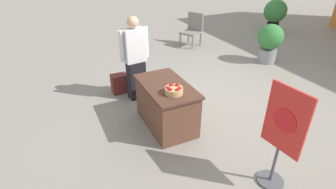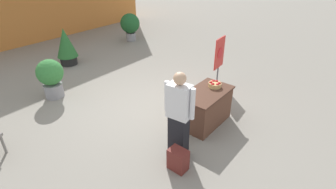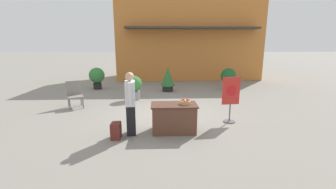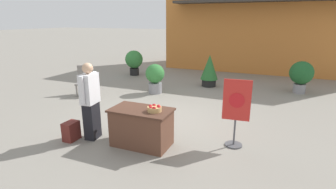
# 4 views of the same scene
# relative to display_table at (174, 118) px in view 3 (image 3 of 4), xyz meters

# --- Properties ---
(ground_plane) EXTENTS (120.00, 120.00, 0.00)m
(ground_plane) POSITION_rel_display_table_xyz_m (-0.29, 1.36, -0.40)
(ground_plane) COLOR gray
(storefront_building) EXTENTS (9.64, 4.42, 5.42)m
(storefront_building) POSITION_rel_display_table_xyz_m (1.66, 10.42, 2.31)
(storefront_building) COLOR #C67533
(storefront_building) RESTS_ON ground_plane
(display_table) EXTENTS (1.27, 0.73, 0.80)m
(display_table) POSITION_rel_display_table_xyz_m (0.00, 0.00, 0.00)
(display_table) COLOR brown
(display_table) RESTS_ON ground_plane
(apple_basket) EXTENTS (0.29, 0.29, 0.13)m
(apple_basket) POSITION_rel_display_table_xyz_m (0.31, -0.01, 0.46)
(apple_basket) COLOR tan
(apple_basket) RESTS_ON display_table
(person_visitor) EXTENTS (0.30, 0.61, 1.70)m
(person_visitor) POSITION_rel_display_table_xyz_m (-1.17, -0.13, 0.47)
(person_visitor) COLOR black
(person_visitor) RESTS_ON ground_plane
(backpack) EXTENTS (0.24, 0.34, 0.42)m
(backpack) POSITION_rel_display_table_xyz_m (-1.54, -0.40, -0.19)
(backpack) COLOR maroon
(backpack) RESTS_ON ground_plane
(poster_board) EXTENTS (0.56, 0.36, 1.43)m
(poster_board) POSITION_rel_display_table_xyz_m (1.81, 0.71, 0.38)
(poster_board) COLOR #4C4C51
(poster_board) RESTS_ON ground_plane
(patio_chair) EXTENTS (0.74, 0.74, 1.02)m
(patio_chair) POSITION_rel_display_table_xyz_m (-3.68, 2.68, 0.15)
(patio_chair) COLOR gray
(patio_chair) RESTS_ON ground_plane
(potted_plant_far_right) EXTENTS (0.68, 0.68, 1.05)m
(potted_plant_far_right) POSITION_rel_display_table_xyz_m (-1.50, 3.79, 0.20)
(potted_plant_far_right) COLOR gray
(potted_plant_far_right) RESTS_ON ground_plane
(potted_plant_near_right) EXTENTS (0.68, 0.68, 1.25)m
(potted_plant_near_right) POSITION_rel_display_table_xyz_m (0.05, 5.51, 0.27)
(potted_plant_near_right) COLOR black
(potted_plant_near_right) RESTS_ON ground_plane
(potted_plant_far_left) EXTENTS (0.83, 0.83, 1.17)m
(potted_plant_far_left) POSITION_rel_display_table_xyz_m (-3.76, 6.24, 0.29)
(potted_plant_far_left) COLOR black
(potted_plant_far_left) RESTS_ON ground_plane
(potted_plant_near_left) EXTENTS (0.82, 0.82, 1.15)m
(potted_plant_near_left) POSITION_rel_display_table_xyz_m (3.31, 5.83, 0.28)
(potted_plant_near_left) COLOR gray
(potted_plant_near_left) RESTS_ON ground_plane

